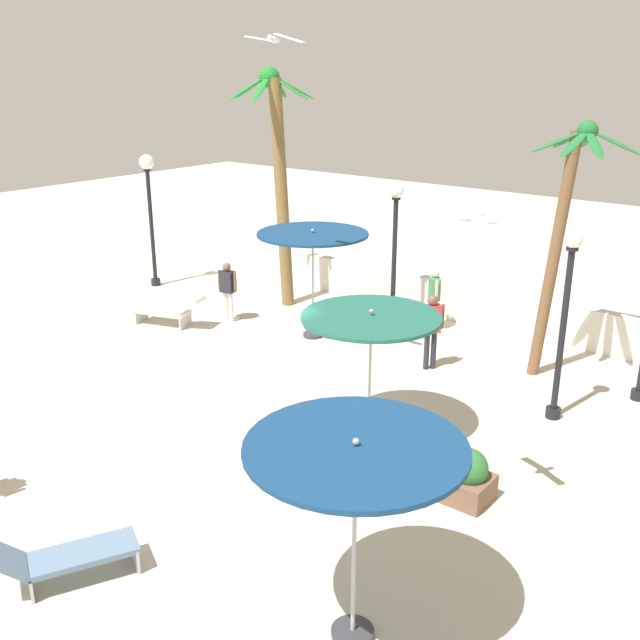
{
  "coord_description": "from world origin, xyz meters",
  "views": [
    {
      "loc": [
        8.6,
        -8.01,
        6.27
      ],
      "look_at": [
        0.0,
        2.88,
        1.4
      ],
      "focal_mm": 40.84,
      "sensor_mm": 36.0,
      "label": 1
    }
  ],
  "objects_px": {
    "patio_umbrella_3": "(313,239)",
    "lamp_post_1": "(395,238)",
    "guest_2": "(434,293)",
    "palm_tree_1": "(279,166)",
    "planter": "(468,477)",
    "guest_0": "(228,286)",
    "palm_tree_0": "(564,221)",
    "patio_umbrella_2": "(371,323)",
    "guest_1": "(431,324)",
    "lamp_post_2": "(149,198)",
    "lamp_post_0": "(565,314)",
    "seagull_1": "(470,216)",
    "patio_umbrella_0": "(356,460)",
    "lounge_chair_0": "(61,556)",
    "lounge_chair_1": "(170,310)",
    "seagull_0": "(274,39)"
  },
  "relations": [
    {
      "from": "patio_umbrella_3",
      "to": "seagull_1",
      "type": "height_order",
      "value": "seagull_1"
    },
    {
      "from": "lounge_chair_0",
      "to": "guest_0",
      "type": "distance_m",
      "value": 10.16
    },
    {
      "from": "palm_tree_0",
      "to": "guest_2",
      "type": "relative_size",
      "value": 3.39
    },
    {
      "from": "palm_tree_0",
      "to": "lamp_post_2",
      "type": "height_order",
      "value": "palm_tree_0"
    },
    {
      "from": "seagull_1",
      "to": "planter",
      "type": "relative_size",
      "value": 1.05
    },
    {
      "from": "lamp_post_0",
      "to": "seagull_1",
      "type": "relative_size",
      "value": 4.01
    },
    {
      "from": "patio_umbrella_0",
      "to": "lounge_chair_0",
      "type": "height_order",
      "value": "patio_umbrella_0"
    },
    {
      "from": "guest_1",
      "to": "seagull_0",
      "type": "bearing_deg",
      "value": -128.45
    },
    {
      "from": "patio_umbrella_0",
      "to": "lounge_chair_1",
      "type": "bearing_deg",
      "value": 149.64
    },
    {
      "from": "guest_0",
      "to": "patio_umbrella_2",
      "type": "bearing_deg",
      "value": -24.6
    },
    {
      "from": "lamp_post_1",
      "to": "guest_0",
      "type": "height_order",
      "value": "lamp_post_1"
    },
    {
      "from": "patio_umbrella_3",
      "to": "palm_tree_1",
      "type": "relative_size",
      "value": 0.43
    },
    {
      "from": "lamp_post_0",
      "to": "guest_1",
      "type": "height_order",
      "value": "lamp_post_0"
    },
    {
      "from": "lamp_post_2",
      "to": "palm_tree_0",
      "type": "bearing_deg",
      "value": 3.32
    },
    {
      "from": "lamp_post_1",
      "to": "lamp_post_2",
      "type": "xyz_separation_m",
      "value": [
        -7.51,
        -1.47,
        0.38
      ]
    },
    {
      "from": "seagull_0",
      "to": "lamp_post_0",
      "type": "bearing_deg",
      "value": 21.31
    },
    {
      "from": "lounge_chair_1",
      "to": "seagull_0",
      "type": "relative_size",
      "value": 1.56
    },
    {
      "from": "palm_tree_0",
      "to": "patio_umbrella_2",
      "type": "bearing_deg",
      "value": -107.47
    },
    {
      "from": "guest_2",
      "to": "lamp_post_1",
      "type": "bearing_deg",
      "value": -163.23
    },
    {
      "from": "lamp_post_1",
      "to": "lounge_chair_0",
      "type": "distance_m",
      "value": 11.26
    },
    {
      "from": "guest_0",
      "to": "seagull_1",
      "type": "bearing_deg",
      "value": -26.95
    },
    {
      "from": "lounge_chair_0",
      "to": "seagull_0",
      "type": "xyz_separation_m",
      "value": [
        -1.92,
        6.41,
        6.32
      ]
    },
    {
      "from": "lounge_chair_0",
      "to": "guest_1",
      "type": "bearing_deg",
      "value": 89.16
    },
    {
      "from": "lamp_post_0",
      "to": "seagull_0",
      "type": "height_order",
      "value": "seagull_0"
    },
    {
      "from": "guest_0",
      "to": "guest_2",
      "type": "bearing_deg",
      "value": 31.38
    },
    {
      "from": "guest_2",
      "to": "planter",
      "type": "distance_m",
      "value": 7.63
    },
    {
      "from": "patio_umbrella_0",
      "to": "lounge_chair_1",
      "type": "relative_size",
      "value": 1.33
    },
    {
      "from": "guest_0",
      "to": "lamp_post_0",
      "type": "bearing_deg",
      "value": -0.74
    },
    {
      "from": "patio_umbrella_3",
      "to": "lamp_post_1",
      "type": "distance_m",
      "value": 2.21
    },
    {
      "from": "patio_umbrella_2",
      "to": "seagull_1",
      "type": "relative_size",
      "value": 2.71
    },
    {
      "from": "guest_1",
      "to": "planter",
      "type": "xyz_separation_m",
      "value": [
        3.03,
        -4.09,
        -0.64
      ]
    },
    {
      "from": "palm_tree_0",
      "to": "lamp_post_1",
      "type": "bearing_deg",
      "value": 170.05
    },
    {
      "from": "planter",
      "to": "guest_0",
      "type": "bearing_deg",
      "value": 157.51
    },
    {
      "from": "lamp_post_1",
      "to": "seagull_0",
      "type": "xyz_separation_m",
      "value": [
        0.17,
        -4.51,
        4.47
      ]
    },
    {
      "from": "lamp_post_2",
      "to": "patio_umbrella_3",
      "type": "bearing_deg",
      "value": -4.25
    },
    {
      "from": "palm_tree_0",
      "to": "guest_0",
      "type": "xyz_separation_m",
      "value": [
        -7.87,
        -1.64,
        -2.42
      ]
    },
    {
      "from": "lamp_post_2",
      "to": "lounge_chair_0",
      "type": "bearing_deg",
      "value": -44.57
    },
    {
      "from": "patio_umbrella_3",
      "to": "guest_2",
      "type": "distance_m",
      "value": 3.38
    },
    {
      "from": "lamp_post_0",
      "to": "lamp_post_1",
      "type": "xyz_separation_m",
      "value": [
        -5.24,
        2.53,
        0.18
      ]
    },
    {
      "from": "patio_umbrella_2",
      "to": "guest_0",
      "type": "distance_m",
      "value": 7.18
    },
    {
      "from": "patio_umbrella_2",
      "to": "palm_tree_0",
      "type": "bearing_deg",
      "value": 72.53
    },
    {
      "from": "patio_umbrella_2",
      "to": "lamp_post_2",
      "type": "relative_size",
      "value": 0.63
    },
    {
      "from": "guest_1",
      "to": "lounge_chair_0",
      "type": "bearing_deg",
      "value": -90.84
    },
    {
      "from": "lamp_post_0",
      "to": "lounge_chair_0",
      "type": "distance_m",
      "value": 9.11
    },
    {
      "from": "patio_umbrella_3",
      "to": "seagull_0",
      "type": "height_order",
      "value": "seagull_0"
    },
    {
      "from": "patio_umbrella_0",
      "to": "seagull_0",
      "type": "height_order",
      "value": "seagull_0"
    },
    {
      "from": "patio_umbrella_3",
      "to": "palm_tree_0",
      "type": "relative_size",
      "value": 0.5
    },
    {
      "from": "guest_0",
      "to": "guest_2",
      "type": "xyz_separation_m",
      "value": [
        4.46,
        2.72,
        0.01
      ]
    },
    {
      "from": "patio_umbrella_3",
      "to": "guest_1",
      "type": "height_order",
      "value": "patio_umbrella_3"
    },
    {
      "from": "seagull_0",
      "to": "planter",
      "type": "distance_m",
      "value": 8.26
    }
  ]
}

